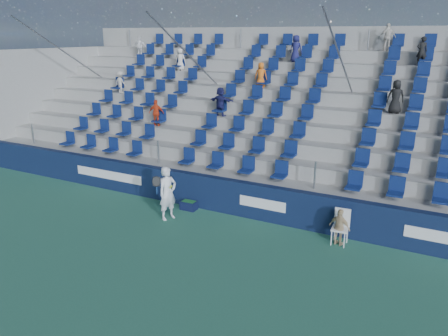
# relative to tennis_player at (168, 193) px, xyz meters

# --- Properties ---
(ground) EXTENTS (70.00, 70.00, 0.00)m
(ground) POSITION_rel_tennis_player_xyz_m (1.35, -1.77, -0.90)
(ground) COLOR #2D6A53
(ground) RESTS_ON ground
(sponsor_wall) EXTENTS (24.00, 0.32, 1.20)m
(sponsor_wall) POSITION_rel_tennis_player_xyz_m (1.35, 1.38, -0.30)
(sponsor_wall) COLOR #101D3E
(sponsor_wall) RESTS_ON ground
(grandstand) EXTENTS (24.00, 8.17, 6.63)m
(grandstand) POSITION_rel_tennis_player_xyz_m (1.34, 6.47, 1.23)
(grandstand) COLOR gray
(grandstand) RESTS_ON ground
(tennis_player) EXTENTS (0.72, 0.76, 1.79)m
(tennis_player) POSITION_rel_tennis_player_xyz_m (0.00, 0.00, 0.00)
(tennis_player) COLOR silver
(tennis_player) RESTS_ON ground
(line_judge_chair) EXTENTS (0.49, 0.50, 1.05)m
(line_judge_chair) POSITION_rel_tennis_player_xyz_m (5.47, 0.89, -0.30)
(line_judge_chair) COLOR white
(line_judge_chair) RESTS_ON ground
(line_judge) EXTENTS (0.70, 0.43, 1.11)m
(line_judge) POSITION_rel_tennis_player_xyz_m (5.47, 0.73, -0.35)
(line_judge) COLOR tan
(line_judge) RESTS_ON ground
(ball_bin) EXTENTS (0.57, 0.38, 0.31)m
(ball_bin) POSITION_rel_tennis_player_xyz_m (0.19, 0.98, -0.73)
(ball_bin) COLOR black
(ball_bin) RESTS_ON ground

